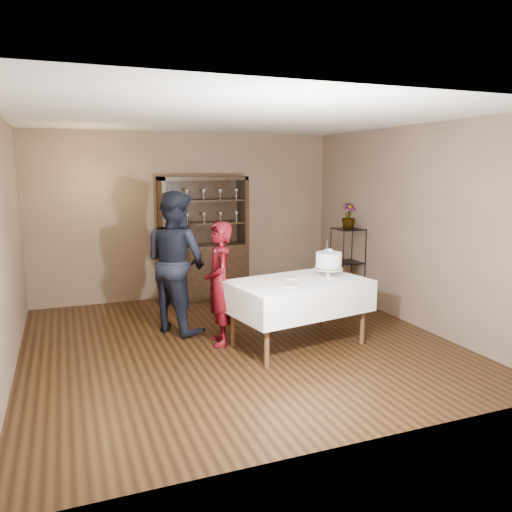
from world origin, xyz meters
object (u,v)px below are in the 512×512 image
Objects in this scene: woman at (220,284)px; potted_plant at (348,216)px; cake at (329,262)px; china_hutch at (204,259)px; man at (176,262)px; cake_table at (298,296)px; plant_etagere at (347,262)px.

woman is 3.80× the size of potted_plant.
potted_plant is at bearing 51.53° from cake.
woman is at bearing -100.45° from china_hutch.
cake_table is at bearing -162.46° from man.
potted_plant is (-0.02, -0.01, 0.73)m from plant_etagere.
plant_etagere is 0.68× the size of cake_table.
china_hutch is at bearing 100.10° from cake_table.
man reaches higher than cake.
cake reaches higher than cake_table.
plant_etagere is 2.23m from cake_table.
man is (-0.78, -1.48, 0.26)m from china_hutch.
plant_etagere is 0.65× the size of man.
man is at bearing -144.21° from woman.
woman is at bearing 176.98° from man.
plant_etagere is 0.80× the size of woman.
cake_table is at bearing -136.48° from potted_plant.
potted_plant is at bearing 43.52° from cake_table.
man is at bearing -171.45° from plant_etagere.
potted_plant reaches higher than plant_etagere.
plant_etagere is 2.47× the size of cake.
china_hutch reaches higher than cake_table.
potted_plant is at bearing -112.38° from man.
plant_etagere is at bearing 122.77° from woman.
china_hutch is at bearing 109.22° from cake.
cake is at bearing -128.60° from plant_etagere.
man reaches higher than woman.
man is (-0.37, 0.71, 0.17)m from woman.
woman is (-2.48, -1.14, 0.10)m from plant_etagere.
woman is at bearing -155.46° from potted_plant.
cake is at bearing -153.28° from man.
man reaches higher than potted_plant.
woman is (-0.87, 0.39, 0.14)m from cake_table.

